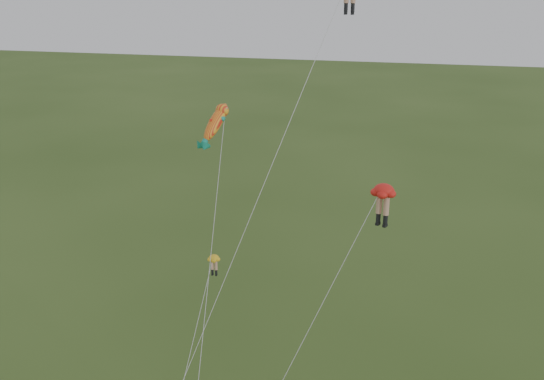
# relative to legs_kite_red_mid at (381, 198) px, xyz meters

# --- Properties ---
(legs_kite_red_mid) EXTENTS (7.13, 6.26, 13.96)m
(legs_kite_red_mid) POSITION_rel_legs_kite_red_mid_xyz_m (0.00, 0.00, 0.00)
(legs_kite_red_mid) COLOR red
(legs_kite_red_mid) RESTS_ON ground
(legs_kite_yellow) EXTENTS (1.18, 7.46, 8.59)m
(legs_kite_yellow) POSITION_rel_legs_kite_red_mid_xyz_m (-9.66, -0.10, -5.55)
(legs_kite_yellow) COLOR yellow
(legs_kite_yellow) RESTS_ON ground
(fish_kite) EXTENTS (3.18, 13.93, 16.85)m
(fish_kite) POSITION_rel_legs_kite_red_mid_xyz_m (-10.75, 5.00, 2.21)
(fish_kite) COLOR #FBAA1F
(fish_kite) RESTS_ON ground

